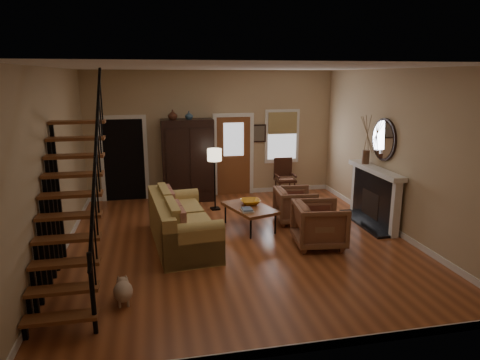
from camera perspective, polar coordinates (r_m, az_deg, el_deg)
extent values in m
plane|color=#9B4D27|center=(8.41, -0.12, -8.30)|extent=(7.00, 7.00, 0.00)
plane|color=white|center=(7.80, -0.13, 14.79)|extent=(7.00, 7.00, 0.00)
cube|color=tan|center=(11.35, -3.66, 6.08)|extent=(6.50, 0.04, 3.30)
cube|color=tan|center=(7.97, -23.68, 1.68)|extent=(0.04, 7.00, 3.30)
cube|color=tan|center=(9.15, 20.28, 3.40)|extent=(0.04, 7.00, 3.30)
cube|color=black|center=(11.51, -15.14, 2.71)|extent=(1.00, 0.36, 2.10)
cube|color=brown|center=(11.51, -0.88, 3.19)|extent=(0.90, 0.06, 2.10)
cube|color=silver|center=(11.75, 5.63, 5.80)|extent=(0.96, 0.06, 1.46)
cube|color=black|center=(9.74, 17.63, -2.30)|extent=(0.24, 1.60, 1.15)
cube|color=white|center=(9.56, 17.59, 1.28)|extent=(0.30, 1.95, 0.10)
cylinder|color=silver|center=(9.52, 18.56, 5.13)|extent=(0.05, 0.90, 0.90)
imported|color=#4C2619|center=(10.75, -8.98, 8.59)|extent=(0.24, 0.24, 0.25)
imported|color=#334C60|center=(10.77, -6.83, 8.57)|extent=(0.20, 0.20, 0.21)
imported|color=orange|center=(9.15, 1.38, -2.94)|extent=(0.43, 0.43, 0.11)
imported|color=brown|center=(8.24, 10.56, -5.87)|extent=(1.03, 1.01, 0.85)
imported|color=brown|center=(9.49, 7.36, -3.38)|extent=(0.91, 0.88, 0.77)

